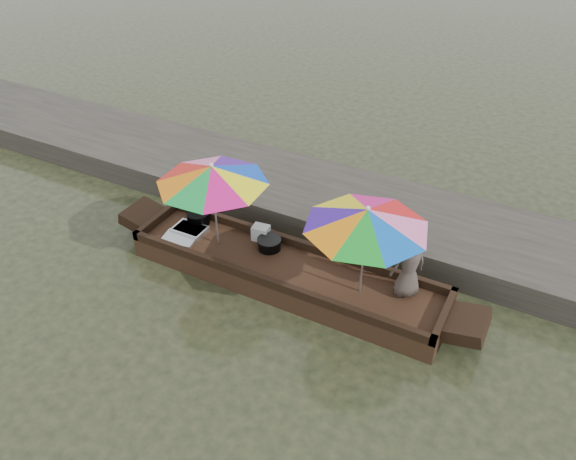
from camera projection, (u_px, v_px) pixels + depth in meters
The scene contains 11 objects.
water at pixel (285, 282), 9.28m from camera, with size 80.00×80.00×0.00m, color black.
dock at pixel (340, 205), 10.71m from camera, with size 22.00×2.20×0.50m, color #2D2B26.
boat_hull at pixel (285, 274), 9.18m from camera, with size 5.29×1.20×0.35m, color black.
cooking_pot at pixel (198, 218), 10.00m from camera, with size 0.40×0.40×0.21m, color black.
tray_crayfish at pixel (190, 230), 9.81m from camera, with size 0.58×0.40×0.09m, color silver.
tray_scallop at pixel (179, 239), 9.62m from camera, with size 0.58×0.40×0.06m, color silver.
charcoal_grill at pixel (269, 244), 9.40m from camera, with size 0.38×0.38×0.18m, color black.
supply_bag at pixel (261, 233), 9.59m from camera, with size 0.28×0.22×0.26m, color silver.
vendor at pixel (409, 265), 8.23m from camera, with size 0.53×0.35×1.08m, color #493E38.
umbrella_bow at pixel (215, 205), 9.12m from camera, with size 1.81×1.81×1.55m, color #FFF514, non-canonical shape.
umbrella_stern at pixel (364, 251), 8.13m from camera, with size 1.83×1.83×1.55m, color pink, non-canonical shape.
Camera 1 is at (3.34, -6.19, 6.11)m, focal length 35.00 mm.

